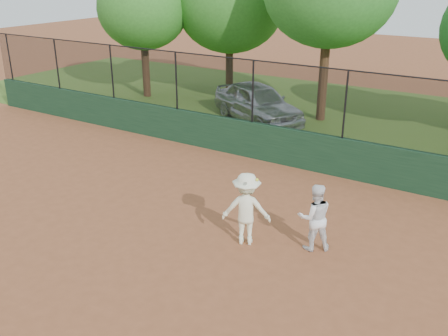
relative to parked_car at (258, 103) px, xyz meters
The scene contains 9 objects.
ground 9.99m from the parked_car, 76.74° to the right, with size 80.00×80.00×0.00m, color brown.
back_wall 4.34m from the parked_car, 58.26° to the right, with size 26.00×0.20×1.20m, color #1C3D24.
grass_strip 3.34m from the parked_car, 45.30° to the left, with size 36.00×12.00×0.01m, color #39591C.
parked_car is the anchor object (origin of this frame).
player_second 9.82m from the parked_car, 54.37° to the right, with size 0.75×0.59×1.55m, color white.
player_main 9.58m from the parked_car, 63.16° to the right, with size 1.26×1.02×1.84m.
fence_assembly 4.56m from the parked_car, 58.58° to the right, with size 26.00×0.06×2.00m.
tree_0 7.36m from the parked_car, behind, with size 4.28×3.89×5.90m.
tree_1 5.67m from the parked_car, 135.92° to the left, with size 5.12×4.65×6.46m.
Camera 1 is at (6.87, -7.54, 5.87)m, focal length 40.00 mm.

